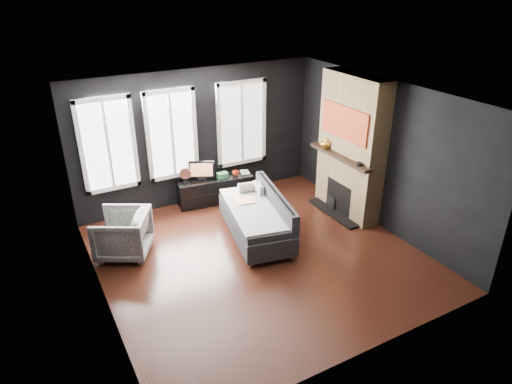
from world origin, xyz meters
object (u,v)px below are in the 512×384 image
monitor (201,169)px  mantel_vase (326,143)px  armchair (122,232)px  media_console (215,189)px  book (241,168)px  mug (235,172)px  sofa (256,216)px

monitor → mantel_vase: bearing=-4.2°
armchair → monitor: (1.89, 1.09, 0.33)m
media_console → book: 0.70m
media_console → mug: size_ratio=11.61×
armchair → mantel_vase: size_ratio=4.02×
media_console → monitor: (-0.26, 0.02, 0.49)m
armchair → media_console: armchair is taller
armchair → book: 2.93m
monitor → book: 0.85m
monitor → mantel_vase: (2.11, -1.21, 0.57)m
armchair → monitor: size_ratio=1.65×
armchair → book: armchair is taller
mantel_vase → mug: bearing=142.7°
book → mug: bearing=-157.2°
mantel_vase → monitor: bearing=150.2°
armchair → mantel_vase: (4.00, -0.12, 0.91)m
media_console → mantel_vase: (1.85, -1.19, 1.07)m
monitor → book: size_ratio=2.18×
media_console → mantel_vase: 2.44m
armchair → mug: 2.76m
sofa → armchair: size_ratio=2.31×
media_console → book: size_ratio=6.50×
sofa → book: (0.52, 1.60, 0.22)m
sofa → mantel_vase: bearing=25.8°
armchair → media_console: (2.15, 1.07, -0.16)m
sofa → book: size_ratio=8.29×
mug → monitor: bearing=169.8°
armchair → mantel_vase: bearing=117.6°
monitor → mug: monitor is taller
monitor → mug: 0.72m
monitor → mantel_vase: 2.50m
media_console → mantel_vase: mantel_vase is taller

